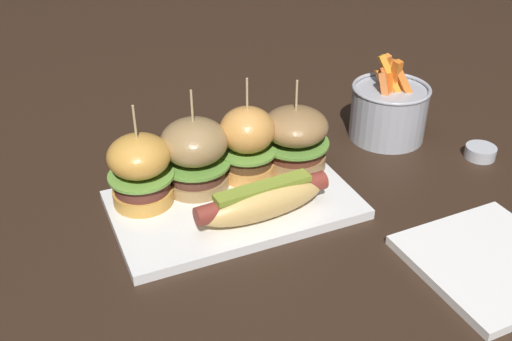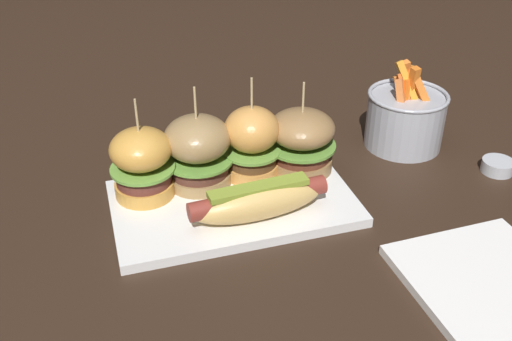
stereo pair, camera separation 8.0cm
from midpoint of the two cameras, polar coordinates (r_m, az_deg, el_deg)
ground_plane at (r=0.82m, az=0.62°, el=-3.63°), size 3.00×3.00×0.00m
platter_main at (r=0.82m, az=0.62°, el=-3.23°), size 0.33×0.19×0.01m
hot_dog at (r=0.77m, az=3.23°, el=-2.92°), size 0.19×0.06×0.05m
slider_far_left at (r=0.81m, az=-8.01°, el=0.66°), size 0.09×0.09×0.14m
slider_center_left at (r=0.82m, az=-2.79°, el=1.86°), size 0.10×0.10×0.15m
slider_center_right at (r=0.84m, az=2.34°, el=2.65°), size 0.08×0.08×0.15m
slider_far_right at (r=0.86m, az=6.99°, el=2.80°), size 0.10×0.10×0.14m
fries_bucket at (r=0.99m, az=16.30°, el=4.78°), size 0.13×0.13×0.14m
sauce_ramekin at (r=0.98m, az=24.22°, el=0.34°), size 0.05×0.05×0.02m
side_plate at (r=0.76m, az=23.94°, el=-9.68°), size 0.18×0.18×0.01m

